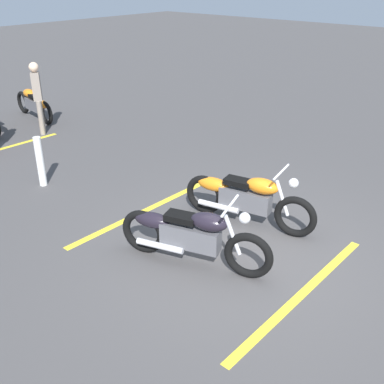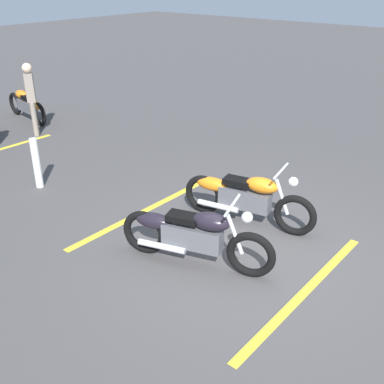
# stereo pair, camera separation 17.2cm
# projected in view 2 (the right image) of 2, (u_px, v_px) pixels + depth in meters

# --- Properties ---
(ground_plane) EXTENTS (60.00, 60.00, 0.00)m
(ground_plane) POSITION_uv_depth(u_px,v_px,m) (249.00, 252.00, 6.69)
(ground_plane) COLOR #474444
(motorcycle_bright_foreground) EXTENTS (2.21, 0.74, 1.04)m
(motorcycle_bright_foreground) POSITION_uv_depth(u_px,v_px,m) (244.00, 197.00, 7.29)
(motorcycle_bright_foreground) COLOR black
(motorcycle_bright_foreground) RESTS_ON ground
(motorcycle_dark_foreground) EXTENTS (2.16, 0.87, 1.04)m
(motorcycle_dark_foreground) POSITION_uv_depth(u_px,v_px,m) (192.00, 234.00, 6.25)
(motorcycle_dark_foreground) COLOR black
(motorcycle_dark_foreground) RESTS_ON ground
(motorcycle_row_far_left) EXTENTS (2.06, 0.41, 0.78)m
(motorcycle_row_far_left) POSITION_uv_depth(u_px,v_px,m) (27.00, 105.00, 12.33)
(motorcycle_row_far_left) COLOR black
(motorcycle_row_far_left) RESTS_ON ground
(bystander_near_row) EXTENTS (0.31, 0.30, 1.75)m
(bystander_near_row) POSITION_uv_depth(u_px,v_px,m) (31.00, 96.00, 10.99)
(bystander_near_row) COLOR gray
(bystander_near_row) RESTS_ON ground
(bollard_post) EXTENTS (0.14, 0.14, 0.96)m
(bollard_post) POSITION_uv_depth(u_px,v_px,m) (37.00, 163.00, 8.50)
(bollard_post) COLOR white
(bollard_post) RESTS_ON ground
(parking_stripe_near) EXTENTS (0.18, 3.20, 0.01)m
(parking_stripe_near) POSITION_uv_depth(u_px,v_px,m) (305.00, 292.00, 5.87)
(parking_stripe_near) COLOR yellow
(parking_stripe_near) RESTS_ON ground
(parking_stripe_mid) EXTENTS (0.18, 3.20, 0.01)m
(parking_stripe_mid) POSITION_uv_depth(u_px,v_px,m) (144.00, 211.00, 7.81)
(parking_stripe_mid) COLOR yellow
(parking_stripe_mid) RESTS_ON ground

